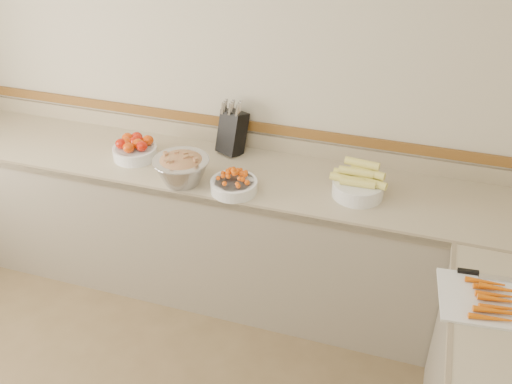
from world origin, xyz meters
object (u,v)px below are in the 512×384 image
(tomato_bowl, at_px, (135,148))
(rhubarb_bowl, at_px, (182,168))
(cutting_board, at_px, (490,299))
(cherry_tomato_bowl, at_px, (234,184))
(corn_bowl, at_px, (358,185))
(knife_block, at_px, (232,131))

(tomato_bowl, relative_size, rhubarb_bowl, 0.84)
(tomato_bowl, xyz_separation_m, cutting_board, (2.03, -0.68, -0.04))
(rhubarb_bowl, bearing_deg, tomato_bowl, 155.17)
(cherry_tomato_bowl, xyz_separation_m, corn_bowl, (0.66, 0.17, 0.02))
(tomato_bowl, bearing_deg, rhubarb_bowl, -24.83)
(knife_block, xyz_separation_m, corn_bowl, (0.82, -0.26, -0.07))
(rhubarb_bowl, bearing_deg, cutting_board, -16.84)
(cherry_tomato_bowl, bearing_deg, rhubarb_bowl, -179.79)
(knife_block, relative_size, corn_bowl, 1.11)
(tomato_bowl, bearing_deg, knife_block, 24.64)
(knife_block, distance_m, rhubarb_bowl, 0.46)
(knife_block, relative_size, cherry_tomato_bowl, 1.33)
(knife_block, height_order, rhubarb_bowl, knife_block)
(tomato_bowl, distance_m, rhubarb_bowl, 0.43)
(tomato_bowl, relative_size, cutting_board, 0.59)
(knife_block, distance_m, corn_bowl, 0.86)
(corn_bowl, height_order, rhubarb_bowl, corn_bowl)
(tomato_bowl, bearing_deg, corn_bowl, -0.50)
(rhubarb_bowl, relative_size, cutting_board, 0.71)
(cherry_tomato_bowl, xyz_separation_m, cutting_board, (1.33, -0.50, -0.03))
(cutting_board, bearing_deg, knife_block, 148.15)
(tomato_bowl, bearing_deg, cherry_tomato_bowl, -14.39)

